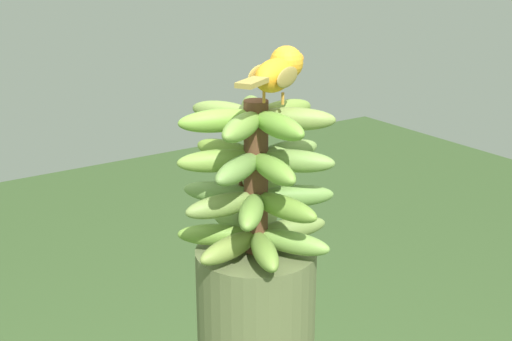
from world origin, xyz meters
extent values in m
cylinder|color=brown|center=(0.00, 0.00, 1.27)|extent=(0.04, 0.04, 0.27)
ellipsoid|color=olive|center=(0.07, 0.02, 1.16)|extent=(0.15, 0.08, 0.04)
ellipsoid|color=olive|center=(0.03, 0.06, 1.16)|extent=(0.09, 0.14, 0.04)
ellipsoid|color=#7AA349|center=(-0.03, 0.06, 1.16)|extent=(0.10, 0.14, 0.04)
ellipsoid|color=olive|center=(-0.07, 0.01, 1.16)|extent=(0.14, 0.06, 0.04)
ellipsoid|color=#7E9948|center=(-0.05, -0.05, 1.16)|extent=(0.13, 0.12, 0.04)
ellipsoid|color=olive|center=(0.00, -0.07, 1.16)|extent=(0.05, 0.14, 0.04)
ellipsoid|color=olive|center=(0.06, -0.04, 1.16)|extent=(0.14, 0.11, 0.04)
ellipsoid|color=olive|center=(-0.06, -0.03, 1.23)|extent=(0.14, 0.09, 0.04)
ellipsoid|color=olive|center=(-0.02, -0.06, 1.23)|extent=(0.07, 0.15, 0.04)
ellipsoid|color=#71974B|center=(0.04, -0.05, 1.23)|extent=(0.12, 0.14, 0.04)
ellipsoid|color=olive|center=(0.07, 0.00, 1.23)|extent=(0.14, 0.04, 0.04)
ellipsoid|color=#739C41|center=(0.04, 0.05, 1.23)|extent=(0.12, 0.13, 0.04)
ellipsoid|color=olive|center=(-0.01, 0.07, 1.23)|extent=(0.06, 0.15, 0.04)
ellipsoid|color=#6B9345|center=(-0.06, 0.03, 1.23)|extent=(0.14, 0.10, 0.04)
ellipsoid|color=#759749|center=(-0.06, 0.00, 1.30)|extent=(0.14, 0.05, 0.04)
ellipsoid|color=olive|center=(-0.04, -0.05, 1.30)|extent=(0.11, 0.14, 0.04)
ellipsoid|color=olive|center=(0.02, -0.06, 1.30)|extent=(0.08, 0.15, 0.04)
ellipsoid|color=#7EA242|center=(0.06, -0.02, 1.30)|extent=(0.14, 0.09, 0.04)
ellipsoid|color=olive|center=(0.06, 0.03, 1.30)|extent=(0.14, 0.10, 0.04)
ellipsoid|color=#739E3E|center=(0.01, 0.06, 1.30)|extent=(0.06, 0.14, 0.04)
ellipsoid|color=#769849|center=(-0.04, 0.05, 1.30)|extent=(0.12, 0.13, 0.04)
ellipsoid|color=#6EA03A|center=(0.00, 0.06, 1.37)|extent=(0.05, 0.14, 0.04)
ellipsoid|color=olive|center=(-0.05, 0.04, 1.37)|extent=(0.13, 0.12, 0.04)
ellipsoid|color=olive|center=(-0.06, -0.01, 1.37)|extent=(0.14, 0.06, 0.04)
ellipsoid|color=olive|center=(-0.03, -0.06, 1.37)|extent=(0.10, 0.14, 0.04)
ellipsoid|color=olive|center=(0.02, -0.06, 1.37)|extent=(0.09, 0.14, 0.04)
ellipsoid|color=#74A33A|center=(0.06, -0.02, 1.37)|extent=(0.15, 0.08, 0.04)
ellipsoid|color=olive|center=(0.05, 0.04, 1.37)|extent=(0.14, 0.11, 0.04)
cone|color=brown|center=(0.01, -0.04, 1.23)|extent=(0.04, 0.04, 0.06)
cone|color=brown|center=(-0.02, -0.03, 1.28)|extent=(0.04, 0.04, 0.06)
cylinder|color=#C68933|center=(-0.02, 0.05, 1.41)|extent=(0.00, 0.01, 0.02)
cylinder|color=#C68933|center=(0.00, 0.02, 1.41)|extent=(0.01, 0.00, 0.02)
ellipsoid|color=orange|center=(-0.01, 0.04, 1.45)|extent=(0.12, 0.10, 0.05)
ellipsoid|color=olive|center=(-0.02, 0.06, 1.45)|extent=(0.07, 0.05, 0.03)
ellipsoid|color=olive|center=(0.01, 0.02, 1.45)|extent=(0.07, 0.05, 0.03)
cube|color=olive|center=(0.06, 0.08, 1.45)|extent=(0.07, 0.06, 0.01)
sphere|color=gold|center=(-0.05, 0.01, 1.46)|extent=(0.06, 0.06, 0.06)
sphere|color=black|center=(-0.05, -0.01, 1.47)|extent=(0.01, 0.01, 0.01)
cone|color=orange|center=(-0.08, -0.01, 1.46)|extent=(0.04, 0.03, 0.02)
camera|label=1|loc=(0.62, 0.93, 1.65)|focal=48.39mm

